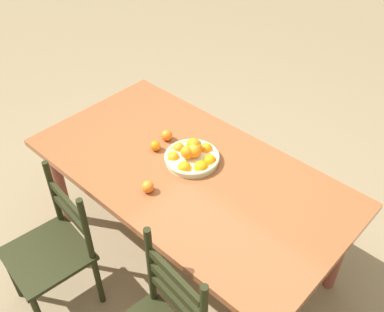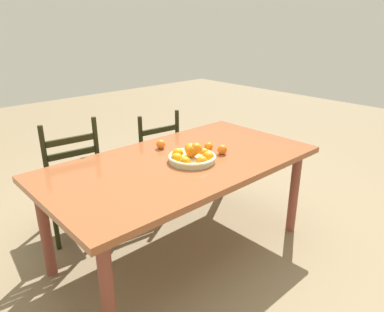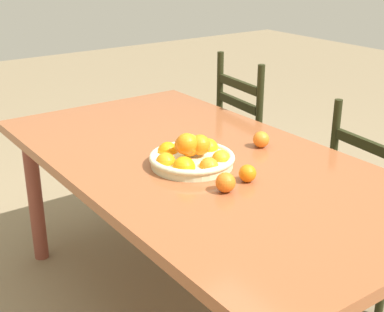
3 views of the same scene
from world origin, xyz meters
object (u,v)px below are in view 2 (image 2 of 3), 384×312
(chair_by_cabinet, at_px, (70,182))
(orange_loose_0, at_px, (161,144))
(chair_near_window, at_px, (152,159))
(orange_loose_1, at_px, (209,147))
(fruit_bowl, at_px, (192,156))
(dining_table, at_px, (182,170))
(orange_loose_2, at_px, (222,150))

(chair_by_cabinet, relative_size, orange_loose_0, 14.30)
(orange_loose_0, bearing_deg, chair_by_cabinet, 138.08)
(chair_near_window, relative_size, orange_loose_1, 14.09)
(fruit_bowl, bearing_deg, dining_table, 115.95)
(orange_loose_1, relative_size, orange_loose_2, 0.91)
(chair_by_cabinet, distance_m, fruit_bowl, 1.04)
(chair_near_window, xyz_separation_m, chair_by_cabinet, (-0.81, -0.02, 0.03))
(orange_loose_2, bearing_deg, orange_loose_1, 100.30)
(orange_loose_0, bearing_deg, orange_loose_1, -50.04)
(fruit_bowl, bearing_deg, chair_by_cabinet, 122.29)
(dining_table, height_order, chair_by_cabinet, chair_by_cabinet)
(chair_near_window, bearing_deg, orange_loose_1, 93.16)
(chair_near_window, distance_m, orange_loose_1, 0.85)
(chair_near_window, distance_m, orange_loose_2, 0.96)
(chair_near_window, distance_m, orange_loose_0, 0.67)
(orange_loose_0, relative_size, orange_loose_1, 1.08)
(chair_by_cabinet, distance_m, orange_loose_2, 1.22)
(chair_near_window, bearing_deg, dining_table, 74.37)
(dining_table, distance_m, chair_near_window, 0.88)
(fruit_bowl, bearing_deg, chair_near_window, 71.63)
(dining_table, bearing_deg, orange_loose_1, 1.45)
(chair_near_window, height_order, fruit_bowl, chair_near_window)
(orange_loose_2, bearing_deg, chair_near_window, 88.47)
(dining_table, distance_m, orange_loose_0, 0.31)
(chair_near_window, xyz_separation_m, orange_loose_1, (-0.05, -0.78, 0.34))
(dining_table, bearing_deg, orange_loose_0, 81.72)
(chair_near_window, distance_m, fruit_bowl, 0.97)
(orange_loose_2, bearing_deg, dining_table, 159.37)
(chair_by_cabinet, xyz_separation_m, fruit_bowl, (0.53, -0.84, 0.32))
(chair_by_cabinet, bearing_deg, dining_table, 129.27)
(fruit_bowl, distance_m, orange_loose_2, 0.26)
(orange_loose_1, bearing_deg, dining_table, -178.55)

